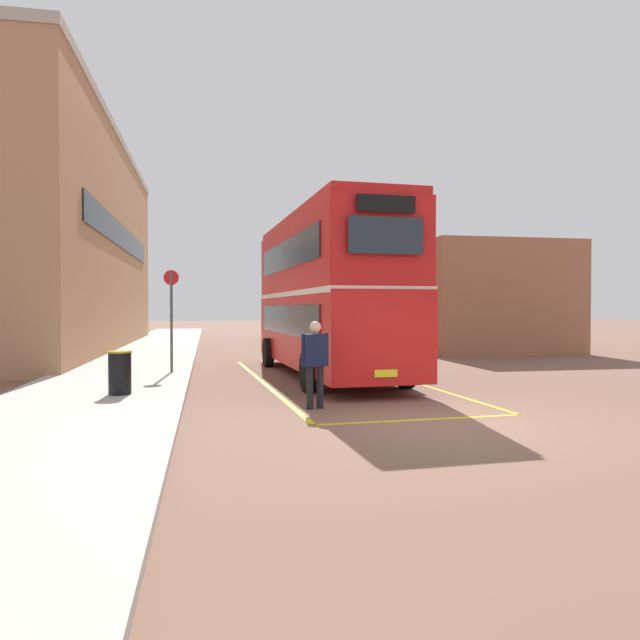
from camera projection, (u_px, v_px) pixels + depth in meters
ground_plane at (306, 357)px, 24.34m from camera, size 135.60×135.60×0.00m
sidewalk_left at (150, 353)px, 25.46m from camera, size 4.00×57.60×0.14m
brick_building_left at (59, 243)px, 28.21m from camera, size 6.01×25.16×10.35m
depot_building_right at (449, 299)px, 31.88m from camera, size 6.93×14.56×5.05m
double_decker_bus at (326, 292)px, 17.49m from camera, size 3.19×10.33×4.75m
single_deck_bus at (314, 314)px, 36.69m from camera, size 3.56×9.96×3.02m
pedestrian_boarding at (315, 358)px, 11.79m from camera, size 0.58×0.33×1.77m
litter_bin at (120, 373)px, 12.83m from camera, size 0.51×0.51×0.95m
bus_stop_sign at (171, 312)px, 17.23m from camera, size 0.44×0.08×3.02m
bay_marking_yellow at (342, 384)px, 15.69m from camera, size 4.81×12.43×0.01m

